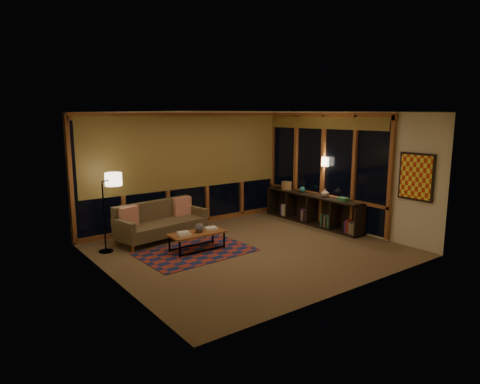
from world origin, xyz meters
TOP-DOWN VIEW (x-y plane):
  - floor at (0.00, 0.00)m, footprint 5.50×5.00m
  - ceiling at (0.00, 0.00)m, footprint 5.50×5.00m
  - walls at (0.00, 0.00)m, footprint 5.51×5.01m
  - window_wall_back at (0.00, 2.43)m, footprint 5.30×0.16m
  - window_wall_right at (2.68, 0.60)m, footprint 0.16×3.70m
  - wall_art at (2.71, -1.85)m, footprint 0.06×0.74m
  - wall_sconce at (2.62, 0.45)m, footprint 0.12×0.18m
  - sofa at (-1.08, 1.67)m, footprint 2.03×1.07m
  - pillow_left at (-1.79, 1.72)m, footprint 0.43×0.25m
  - pillow_right at (-0.44, 1.94)m, footprint 0.43×0.16m
  - area_rug at (-0.94, 0.50)m, footprint 2.22×1.53m
  - coffee_table at (-0.86, 0.58)m, footprint 1.10×0.50m
  - book_stack_a at (-1.18, 0.55)m, footprint 0.28×0.23m
  - book_stack_b at (-0.51, 0.60)m, footprint 0.28×0.24m
  - ceramic_pot at (-0.81, 0.57)m, footprint 0.19×0.19m
  - floor_lamp at (-2.35, 1.58)m, footprint 0.61×0.56m
  - bookshelf at (2.49, 0.70)m, footprint 0.40×2.94m
  - basket at (2.47, 1.62)m, footprint 0.34×0.34m
  - teal_bowl at (2.49, 1.06)m, footprint 0.19×0.19m
  - vase at (2.49, 0.30)m, footprint 0.21×0.21m
  - shelf_book_stack at (2.49, -0.25)m, footprint 0.21×0.28m

SIDE VIEW (x-z plane):
  - floor at x=0.00m, z-range -0.01..0.01m
  - area_rug at x=-0.94m, z-range 0.00..0.01m
  - coffee_table at x=-0.86m, z-range 0.00..0.37m
  - bookshelf at x=2.49m, z-range 0.00..0.73m
  - book_stack_b at x=-0.51m, z-range 0.37..0.42m
  - sofa at x=-1.08m, z-range 0.00..0.79m
  - book_stack_a at x=-1.18m, z-range 0.37..0.44m
  - ceramic_pot at x=-0.81m, z-range 0.37..0.55m
  - pillow_left at x=-1.79m, z-range 0.40..0.81m
  - pillow_right at x=-0.44m, z-range 0.40..0.82m
  - floor_lamp at x=-2.35m, z-range 0.00..1.53m
  - shelf_book_stack at x=2.49m, z-range 0.73..0.81m
  - teal_bowl at x=2.49m, z-range 0.73..0.88m
  - vase at x=2.49m, z-range 0.73..0.93m
  - basket at x=2.47m, z-range 0.73..0.93m
  - walls at x=0.00m, z-range 0.00..2.70m
  - window_wall_back at x=0.00m, z-range 0.05..2.65m
  - window_wall_right at x=2.68m, z-range 0.05..2.65m
  - wall_art at x=2.71m, z-range 0.98..1.92m
  - wall_sconce at x=2.62m, z-range 1.44..1.66m
  - ceiling at x=0.00m, z-range 2.70..2.71m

